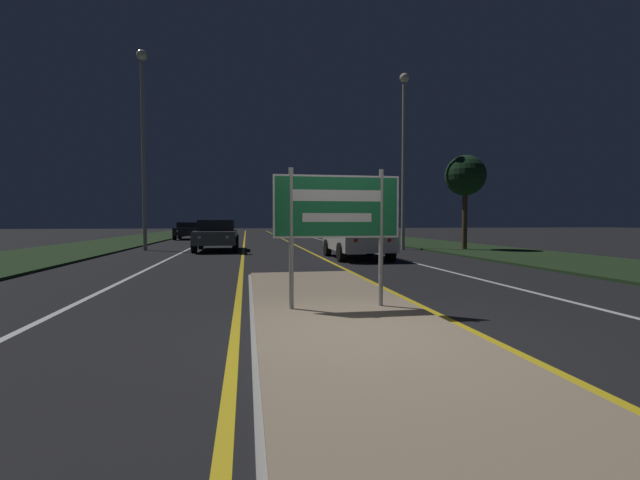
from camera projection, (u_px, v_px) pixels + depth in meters
ground_plane at (364, 341)px, 4.99m from camera, size 160.00×160.00×0.00m
median_island at (337, 311)px, 6.47m from camera, size 2.60×9.26×0.10m
verge_left at (93, 246)px, 23.06m from camera, size 5.00×100.00×0.08m
verge_right at (425, 243)px, 26.29m from camera, size 5.00×100.00×0.08m
centre_line_yellow_left at (244, 242)px, 29.35m from camera, size 0.12×70.00×0.01m
centre_line_yellow_right at (288, 241)px, 29.85m from camera, size 0.12×70.00×0.01m
lane_line_white_left at (204, 242)px, 28.89m from camera, size 0.12×70.00×0.01m
lane_line_white_right at (326, 241)px, 30.31m from camera, size 0.12×70.00×0.01m
edge_line_white_left at (157, 242)px, 28.38m from camera, size 0.10×70.00×0.01m
edge_line_white_right at (366, 241)px, 30.82m from camera, size 0.10×70.00×0.01m
highway_sign at (337, 212)px, 6.40m from camera, size 1.92×0.07×2.09m
streetlight_left_near at (143, 127)px, 20.23m from camera, size 0.49×0.49×9.46m
streetlight_right_near at (404, 143)px, 20.81m from camera, size 0.45×0.45×8.56m
car_receding_0 at (357, 238)px, 16.03m from camera, size 2.00×4.16×1.45m
car_receding_1 at (365, 232)px, 26.53m from camera, size 1.85×4.69×1.38m
car_receding_2 at (327, 228)px, 38.51m from camera, size 1.85×4.17×1.43m
car_approaching_0 at (217, 234)px, 20.39m from camera, size 1.98×4.63×1.46m
car_approaching_1 at (189, 230)px, 33.05m from camera, size 2.00×4.07×1.32m
roadside_palm_right at (465, 176)px, 20.16m from camera, size 1.90×1.90×4.44m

